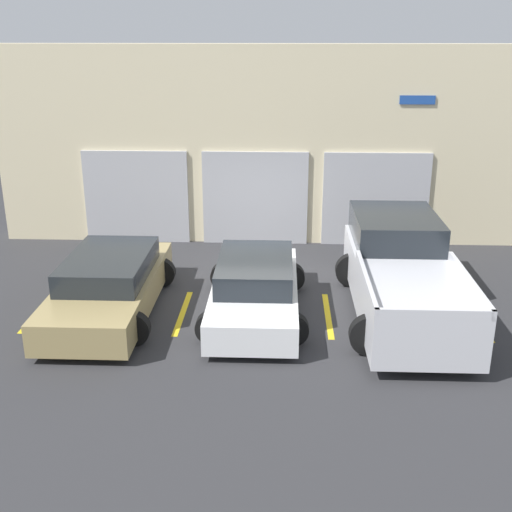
{
  "coord_description": "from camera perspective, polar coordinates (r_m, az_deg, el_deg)",
  "views": [
    {
      "loc": [
        0.53,
        -13.81,
        5.6
      ],
      "look_at": [
        0.0,
        -1.22,
        1.1
      ],
      "focal_mm": 45.0,
      "sensor_mm": 36.0,
      "label": 1
    }
  ],
  "objects": [
    {
      "name": "parking_stripe_left",
      "position": [
        13.48,
        -6.53,
        -5.02
      ],
      "size": [
        0.12,
        2.2,
        0.01
      ],
      "primitive_type": "cube",
      "color": "gold",
      "rests_on": "ground"
    },
    {
      "name": "pickup_truck",
      "position": [
        13.49,
        12.87,
        -1.56
      ],
      "size": [
        2.49,
        5.28,
        1.77
      ],
      "color": "silver",
      "rests_on": "ground"
    },
    {
      "name": "sedan_white",
      "position": [
        13.14,
        -0.09,
        -2.89
      ],
      "size": [
        2.12,
        4.26,
        1.19
      ],
      "color": "white",
      "rests_on": "ground"
    },
    {
      "name": "sedan_side",
      "position": [
        13.59,
        -12.9,
        -2.54
      ],
      "size": [
        2.25,
        4.66,
        1.22
      ],
      "color": "#9E8956",
      "rests_on": "ground"
    },
    {
      "name": "shophouse_building",
      "position": [
        17.38,
        0.61,
        9.57
      ],
      "size": [
        14.27,
        0.68,
        5.22
      ],
      "color": "beige",
      "rests_on": "ground"
    },
    {
      "name": "ground_plane",
      "position": [
        14.91,
        0.2,
        -2.41
      ],
      "size": [
        28.0,
        28.0,
        0.0
      ],
      "primitive_type": "plane",
      "color": "#2D2D30"
    },
    {
      "name": "parking_stripe_far_left",
      "position": [
        14.25,
        -18.63,
        -4.57
      ],
      "size": [
        0.12,
        2.2,
        0.01
      ],
      "primitive_type": "cube",
      "color": "gold",
      "rests_on": "ground"
    },
    {
      "name": "parking_stripe_centre",
      "position": [
        13.36,
        6.41,
        -5.24
      ],
      "size": [
        0.12,
        2.2,
        0.01
      ],
      "primitive_type": "cube",
      "color": "gold",
      "rests_on": "ground"
    },
    {
      "name": "parking_stripe_right",
      "position": [
        13.91,
        18.94,
        -5.21
      ],
      "size": [
        0.12,
        2.2,
        0.01
      ],
      "primitive_type": "cube",
      "color": "gold",
      "rests_on": "ground"
    }
  ]
}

